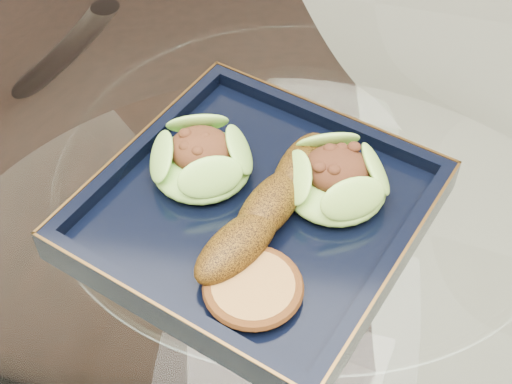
# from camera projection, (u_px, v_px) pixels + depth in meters

# --- Properties ---
(dining_table) EXTENTS (1.13, 1.13, 0.77)m
(dining_table) POSITION_uv_depth(u_px,v_px,m) (292.00, 305.00, 0.78)
(dining_table) COLOR white
(dining_table) RESTS_ON ground
(dining_chair) EXTENTS (0.51, 0.51, 0.90)m
(dining_chair) POSITION_uv_depth(u_px,v_px,m) (175.00, 92.00, 1.16)
(dining_chair) COLOR black
(dining_chair) RESTS_ON ground
(navy_plate) EXTENTS (0.35, 0.35, 0.02)m
(navy_plate) POSITION_uv_depth(u_px,v_px,m) (256.00, 214.00, 0.63)
(navy_plate) COLOR black
(navy_plate) RESTS_ON dining_table
(lettuce_wrap_left) EXTENTS (0.09, 0.09, 0.03)m
(lettuce_wrap_left) POSITION_uv_depth(u_px,v_px,m) (201.00, 161.00, 0.64)
(lettuce_wrap_left) COLOR #6CAA31
(lettuce_wrap_left) RESTS_ON navy_plate
(lettuce_wrap_right) EXTENTS (0.09, 0.09, 0.03)m
(lettuce_wrap_right) POSITION_uv_depth(u_px,v_px,m) (335.00, 181.00, 0.63)
(lettuce_wrap_right) COLOR #63982C
(lettuce_wrap_right) RESTS_ON navy_plate
(roasted_plantain) EXTENTS (0.11, 0.19, 0.03)m
(roasted_plantain) POSITION_uv_depth(u_px,v_px,m) (270.00, 205.00, 0.61)
(roasted_plantain) COLOR #563609
(roasted_plantain) RESTS_ON navy_plate
(crumb_patty) EXTENTS (0.09, 0.09, 0.01)m
(crumb_patty) POSITION_uv_depth(u_px,v_px,m) (253.00, 289.00, 0.56)
(crumb_patty) COLOR #A57837
(crumb_patty) RESTS_ON navy_plate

